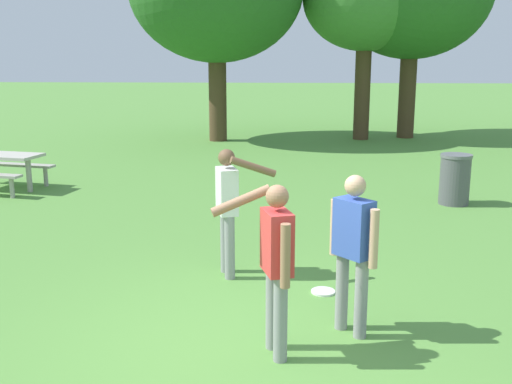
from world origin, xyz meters
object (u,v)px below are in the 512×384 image
object	(u,v)px
person_thrower	(275,258)
person_catcher	(228,203)
frisbee	(323,292)
person_bystander	(353,244)
trash_can_beside_table	(455,179)
picnic_table_near	(0,164)

from	to	relation	value
person_thrower	person_catcher	bearing A→B (deg)	107.25
person_thrower	frisbee	distance (m)	1.91
person_bystander	frisbee	bearing A→B (deg)	101.77
person_catcher	person_bystander	world-z (taller)	same
person_bystander	trash_can_beside_table	world-z (taller)	person_bystander
person_catcher	picnic_table_near	bearing A→B (deg)	137.88
person_bystander	person_catcher	bearing A→B (deg)	131.46
person_catcher	frisbee	bearing A→B (deg)	-24.26
frisbee	person_catcher	bearing A→B (deg)	155.74
person_thrower	trash_can_beside_table	size ratio (longest dim) A/B	1.71
frisbee	person_bystander	bearing A→B (deg)	-78.23
person_bystander	trash_can_beside_table	distance (m)	6.21
person_thrower	person_bystander	distance (m)	0.91
person_thrower	person_catcher	distance (m)	2.20
person_catcher	trash_can_beside_table	world-z (taller)	person_catcher
person_thrower	trash_can_beside_table	xyz separation A→B (m)	(3.24, 6.17, -0.48)
person_thrower	trash_can_beside_table	distance (m)	6.99
person_bystander	picnic_table_near	bearing A→B (deg)	136.40
person_bystander	picnic_table_near	size ratio (longest dim) A/B	0.84
frisbee	trash_can_beside_table	xyz separation A→B (m)	(2.70, 4.61, 0.47)
person_catcher	frisbee	distance (m)	1.61
picnic_table_near	frisbee	bearing A→B (deg)	-39.39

